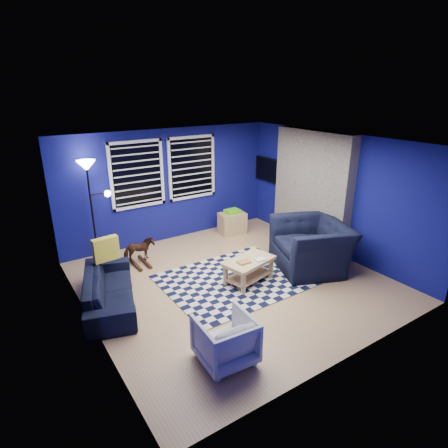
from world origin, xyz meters
name	(u,v)px	position (x,y,z in m)	size (l,w,h in m)	color
floor	(233,281)	(0.00, 0.00, 0.00)	(5.00, 5.00, 0.00)	tan
ceiling	(234,142)	(0.00, 0.00, 2.50)	(5.00, 5.00, 0.00)	white
wall_back	(170,186)	(0.00, 2.50, 1.25)	(5.00, 5.00, 0.00)	navy
wall_left	(83,250)	(-2.50, 0.00, 1.25)	(5.00, 5.00, 0.00)	navy
wall_right	(334,194)	(2.50, 0.00, 1.25)	(5.00, 5.00, 0.00)	navy
fireplace	(311,193)	(2.36, 0.50, 1.20)	(0.65, 2.00, 2.50)	gray
window_left	(137,175)	(-0.75, 2.46, 1.60)	(1.17, 0.06, 1.42)	black
window_right	(192,168)	(0.55, 2.46, 1.60)	(1.17, 0.06, 1.42)	black
tv	(269,170)	(2.45, 2.00, 1.40)	(0.07, 1.00, 0.58)	black
rug	(234,280)	(0.03, 0.02, 0.01)	(2.50, 2.00, 0.02)	black
sofa	(109,289)	(-2.10, 0.47, 0.27)	(0.73, 1.88, 0.55)	black
armchair_big	(311,246)	(1.57, -0.36, 0.46)	(1.24, 1.42, 0.92)	black
armchair_bent	(225,339)	(-1.27, -1.65, 0.32)	(0.68, 0.70, 0.64)	gray
rocking_horse	(139,250)	(-1.16, 1.57, 0.32)	(0.59, 0.27, 0.50)	#452B16
coffee_table	(249,266)	(0.23, -0.17, 0.32)	(1.02, 0.73, 0.46)	tan
cabinet	(232,223)	(1.32, 1.96, 0.26)	(0.65, 0.48, 0.60)	tan
floor_lamp	(89,180)	(-1.78, 2.25, 1.67)	(0.56, 0.34, 2.04)	black
throw_pillow	(106,249)	(-1.95, 0.98, 0.75)	(0.43, 0.13, 0.41)	gold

